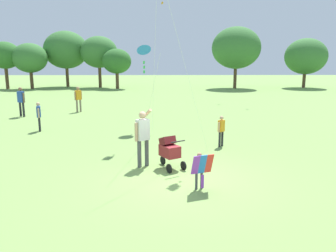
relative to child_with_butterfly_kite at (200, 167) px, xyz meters
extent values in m
plane|color=#75994C|center=(-0.37, 0.74, -0.61)|extent=(120.00, 120.00, 0.00)
cylinder|color=brown|center=(-18.59, 29.52, 0.55)|extent=(0.36, 0.36, 2.32)
ellipsoid|color=#2D6628|center=(-18.59, 29.52, 3.11)|extent=(3.50, 3.15, 2.97)
cylinder|color=brown|center=(-15.84, 29.54, 0.33)|extent=(0.36, 0.36, 1.89)
ellipsoid|color=#387033|center=(-15.84, 29.54, 2.81)|extent=(3.82, 3.44, 3.25)
cylinder|color=brown|center=(-12.57, 32.20, 0.54)|extent=(0.36, 0.36, 2.30)
ellipsoid|color=#387033|center=(-12.57, 32.20, 3.76)|extent=(5.18, 4.66, 4.40)
cylinder|color=brown|center=(-8.47, 31.26, 0.58)|extent=(0.36, 0.36, 2.39)
ellipsoid|color=#387033|center=(-8.47, 31.26, 3.49)|extent=(4.27, 3.84, 3.63)
cylinder|color=brown|center=(-6.20, 29.55, 0.28)|extent=(0.36, 0.36, 1.77)
ellipsoid|color=#2D6628|center=(-6.20, 29.55, 2.46)|extent=(3.24, 2.92, 2.75)
cylinder|color=brown|center=(7.23, 29.90, 0.56)|extent=(0.36, 0.36, 2.35)
ellipsoid|color=#387033|center=(7.23, 29.90, 3.93)|extent=(5.49, 4.94, 4.67)
cylinder|color=brown|center=(15.46, 30.53, 0.23)|extent=(0.36, 0.36, 1.69)
ellipsoid|color=#387033|center=(15.46, 30.53, 3.00)|extent=(4.81, 4.33, 4.09)
cylinder|color=#4C4C51|center=(0.06, 0.06, -0.37)|extent=(0.07, 0.07, 0.49)
cylinder|color=#4C4C51|center=(-0.09, 0.01, -0.37)|extent=(0.07, 0.07, 0.49)
cube|color=red|center=(-0.01, 0.04, 0.06)|extent=(0.25, 0.20, 0.37)
cylinder|color=#A37556|center=(0.11, 0.08, 0.03)|extent=(0.05, 0.05, 0.33)
cylinder|color=#A37556|center=(-0.14, -0.01, 0.03)|extent=(0.05, 0.05, 0.33)
sphere|color=#A37556|center=(-0.01, 0.04, 0.32)|extent=(0.13, 0.13, 0.13)
cube|color=red|center=(0.23, -0.07, 0.12)|extent=(0.24, 0.24, 0.53)
cube|color=blue|center=(0.05, -0.13, 0.12)|extent=(0.24, 0.24, 0.53)
cube|color=purple|center=(-0.13, -0.20, 0.12)|extent=(0.24, 0.24, 0.53)
cube|color=purple|center=(0.06, -0.15, -0.33)|extent=(0.08, 0.04, 0.36)
cylinder|color=#4C4C51|center=(-1.70, 1.82, -0.18)|extent=(0.13, 0.13, 0.87)
cylinder|color=#4C4C51|center=(-1.48, 1.98, -0.18)|extent=(0.13, 0.13, 0.87)
cube|color=silver|center=(-1.59, 1.90, 0.59)|extent=(0.45, 0.41, 0.65)
cylinder|color=tan|center=(-1.79, 1.77, 0.54)|extent=(0.09, 0.09, 0.58)
cylinder|color=tan|center=(-1.48, 2.16, 1.04)|extent=(0.38, 0.49, 0.41)
sphere|color=tan|center=(-1.59, 1.90, 1.05)|extent=(0.23, 0.23, 0.23)
cylinder|color=black|center=(-0.97, 2.09, -0.47)|extent=(0.18, 0.26, 0.28)
cylinder|color=black|center=(-0.78, 1.27, -0.47)|extent=(0.18, 0.26, 0.28)
cylinder|color=black|center=(-0.33, 1.54, -0.47)|extent=(0.18, 0.26, 0.28)
cube|color=maroon|center=(-0.75, 1.73, -0.05)|extent=(0.71, 0.78, 0.36)
cube|color=maroon|center=(-0.82, 1.84, 0.25)|extent=(0.57, 0.57, 0.35)
cylinder|color=black|center=(-0.51, 1.33, 0.35)|extent=(0.43, 0.28, 0.04)
cylinder|color=silver|center=(-0.32, 2.88, 2.87)|extent=(2.05, 1.66, 6.97)
cone|color=blue|center=(-1.87, 7.78, 3.17)|extent=(0.81, 0.72, 0.48)
cube|color=green|center=(-1.87, 7.79, 2.58)|extent=(0.09, 0.07, 0.14)
cube|color=green|center=(-1.86, 7.74, 2.36)|extent=(0.09, 0.07, 0.14)
cube|color=green|center=(-1.87, 7.82, 2.14)|extent=(0.08, 0.04, 0.14)
cylinder|color=silver|center=(-1.47, 6.98, 1.19)|extent=(0.80, 1.61, 3.60)
cylinder|color=silver|center=(-1.29, 5.03, 2.94)|extent=(0.38, 2.79, 7.11)
cube|color=#F4A319|center=(-1.07, 26.23, 8.13)|extent=(0.21, 0.25, 0.30)
cylinder|color=#7F705B|center=(-6.30, 13.00, -0.21)|extent=(0.12, 0.12, 0.79)
cylinder|color=#7F705B|center=(-6.48, 12.82, -0.21)|extent=(0.12, 0.12, 0.79)
cube|color=orange|center=(-6.39, 12.91, 0.48)|extent=(0.40, 0.40, 0.59)
cylinder|color=#A37556|center=(-6.24, 13.06, 0.44)|extent=(0.09, 0.09, 0.53)
cylinder|color=#A37556|center=(-6.55, 12.76, 0.44)|extent=(0.09, 0.09, 0.53)
sphere|color=#A37556|center=(-6.39, 12.91, 0.90)|extent=(0.20, 0.20, 0.20)
cylinder|color=#232328|center=(1.35, 4.39, -0.31)|extent=(0.09, 0.09, 0.60)
cylinder|color=#232328|center=(1.23, 4.25, -0.31)|extent=(0.09, 0.09, 0.60)
cube|color=orange|center=(1.29, 4.32, 0.21)|extent=(0.30, 0.30, 0.45)
cylinder|color=tan|center=(1.40, 4.44, 0.18)|extent=(0.06, 0.06, 0.40)
cylinder|color=tan|center=(1.18, 4.20, 0.18)|extent=(0.06, 0.06, 0.40)
sphere|color=tan|center=(1.29, 4.32, 0.52)|extent=(0.15, 0.15, 0.15)
cylinder|color=#232328|center=(-9.17, 11.12, -0.18)|extent=(0.12, 0.12, 0.85)
cylinder|color=#232328|center=(-9.41, 11.25, -0.18)|extent=(0.12, 0.12, 0.85)
cube|color=#284CA8|center=(-9.29, 11.18, 0.56)|extent=(0.44, 0.38, 0.64)
cylinder|color=brown|center=(-9.08, 11.08, 0.52)|extent=(0.09, 0.09, 0.57)
cylinder|color=brown|center=(-9.50, 11.29, 0.52)|extent=(0.09, 0.09, 0.57)
sphere|color=brown|center=(-9.29, 11.18, 1.01)|extent=(0.22, 0.22, 0.22)
cylinder|color=#232328|center=(-6.77, 7.10, -0.27)|extent=(0.10, 0.10, 0.67)
cylinder|color=#232328|center=(-6.84, 7.30, -0.27)|extent=(0.10, 0.10, 0.67)
cube|color=#284CA8|center=(-6.80, 7.20, 0.32)|extent=(0.27, 0.34, 0.51)
cylinder|color=tan|center=(-6.74, 7.02, 0.28)|extent=(0.07, 0.07, 0.45)
cylinder|color=tan|center=(-6.87, 7.37, 0.28)|extent=(0.07, 0.07, 0.45)
sphere|color=tan|center=(-6.80, 7.20, 0.67)|extent=(0.17, 0.17, 0.17)
camera|label=1|loc=(-0.93, -8.16, 2.76)|focal=35.36mm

